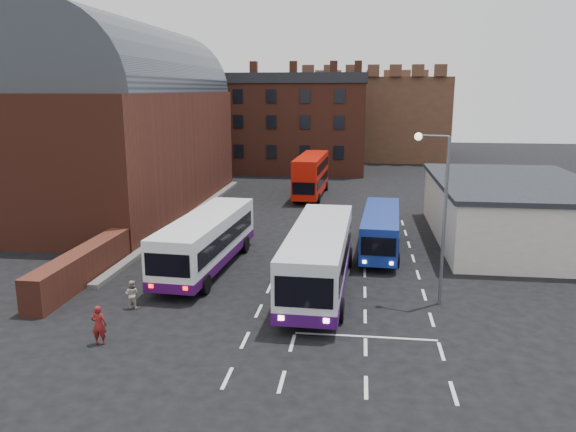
# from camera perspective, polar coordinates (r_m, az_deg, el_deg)

# --- Properties ---
(ground) EXTENTS (180.00, 180.00, 0.00)m
(ground) POSITION_cam_1_polar(r_m,az_deg,el_deg) (27.68, -2.70, -8.99)
(ground) COLOR black
(railway_station) EXTENTS (12.00, 28.00, 16.00)m
(railway_station) POSITION_cam_1_polar(r_m,az_deg,el_deg) (50.54, -16.25, 9.27)
(railway_station) COLOR #602B1E
(railway_station) RESTS_ON ground
(forecourt_wall) EXTENTS (1.20, 10.00, 1.80)m
(forecourt_wall) POSITION_cam_1_polar(r_m,az_deg,el_deg) (32.42, -20.18, -4.82)
(forecourt_wall) COLOR #602B1E
(forecourt_wall) RESTS_ON ground
(cream_building) EXTENTS (10.40, 16.40, 4.25)m
(cream_building) POSITION_cam_1_polar(r_m,az_deg,el_deg) (41.46, 21.79, 0.56)
(cream_building) COLOR beige
(cream_building) RESTS_ON ground
(brick_terrace) EXTENTS (22.00, 10.00, 11.00)m
(brick_terrace) POSITION_cam_1_polar(r_m,az_deg,el_deg) (72.24, -1.06, 8.95)
(brick_terrace) COLOR brown
(brick_terrace) RESTS_ON ground
(castle_keep) EXTENTS (22.00, 22.00, 12.00)m
(castle_keep) POSITION_cam_1_polar(r_m,az_deg,el_deg) (91.42, 8.40, 9.92)
(castle_keep) COLOR brown
(castle_keep) RESTS_ON ground
(bus_white_outbound) EXTENTS (3.44, 11.62, 3.13)m
(bus_white_outbound) POSITION_cam_1_polar(r_m,az_deg,el_deg) (32.84, -8.27, -2.21)
(bus_white_outbound) COLOR white
(bus_white_outbound) RESTS_ON ground
(bus_white_inbound) EXTENTS (3.33, 12.26, 3.32)m
(bus_white_inbound) POSITION_cam_1_polar(r_m,az_deg,el_deg) (29.01, 3.16, -3.86)
(bus_white_inbound) COLOR silver
(bus_white_inbound) RESTS_ON ground
(bus_blue) EXTENTS (2.88, 9.80, 2.64)m
(bus_blue) POSITION_cam_1_polar(r_m,az_deg,el_deg) (36.47, 9.41, -1.22)
(bus_blue) COLOR navy
(bus_blue) RESTS_ON ground
(bus_red_double) EXTENTS (2.88, 10.17, 4.03)m
(bus_red_double) POSITION_cam_1_polar(r_m,az_deg,el_deg) (54.71, 2.36, 4.20)
(bus_red_double) COLOR red
(bus_red_double) RESTS_ON ground
(street_lamp) EXTENTS (1.62, 0.69, 8.27)m
(street_lamp) POSITION_cam_1_polar(r_m,az_deg,el_deg) (27.40, 15.11, 1.25)
(street_lamp) COLOR slate
(street_lamp) RESTS_ON ground
(pedestrian_red) EXTENTS (0.66, 0.48, 1.69)m
(pedestrian_red) POSITION_cam_1_polar(r_m,az_deg,el_deg) (24.58, -18.67, -10.44)
(pedestrian_red) COLOR maroon
(pedestrian_red) RESTS_ON ground
(pedestrian_beige) EXTENTS (0.71, 0.57, 1.39)m
(pedestrian_beige) POSITION_cam_1_polar(r_m,az_deg,el_deg) (28.01, -15.56, -7.67)
(pedestrian_beige) COLOR #B6AC98
(pedestrian_beige) RESTS_ON ground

